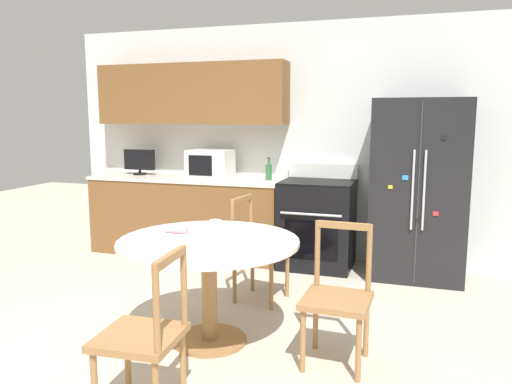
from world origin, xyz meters
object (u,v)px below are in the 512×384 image
(counter_bottle, at_px, (269,172))
(oven_range, at_px, (317,223))
(microwave, at_px, (210,164))
(candle_glass, at_px, (215,227))
(countertop_tv, at_px, (140,161))
(dining_chair_far, at_px, (258,251))
(dining_chair_near, at_px, (144,337))
(dining_chair_right, at_px, (337,298))
(refrigerator, at_px, (418,189))

(counter_bottle, bearing_deg, oven_range, -6.16)
(microwave, bearing_deg, counter_bottle, 3.13)
(counter_bottle, relative_size, candle_glass, 2.80)
(countertop_tv, xyz_separation_m, counter_bottle, (1.61, -0.01, -0.07))
(dining_chair_far, bearing_deg, dining_chair_near, 6.05)
(dining_chair_far, bearing_deg, dining_chair_right, 50.05)
(counter_bottle, distance_m, candle_glass, 1.88)
(microwave, relative_size, dining_chair_right, 0.53)
(microwave, relative_size, countertop_tv, 1.22)
(refrigerator, height_order, counter_bottle, refrigerator)
(oven_range, relative_size, microwave, 2.27)
(dining_chair_near, distance_m, dining_chair_right, 1.25)
(countertop_tv, distance_m, dining_chair_near, 3.56)
(refrigerator, height_order, dining_chair_far, refrigerator)
(refrigerator, bearing_deg, microwave, 178.76)
(dining_chair_far, distance_m, candle_glass, 0.77)
(dining_chair_far, bearing_deg, counter_bottle, -159.62)
(microwave, bearing_deg, candle_glass, -65.84)
(oven_range, bearing_deg, counter_bottle, 173.84)
(dining_chair_right, bearing_deg, counter_bottle, -60.66)
(microwave, height_order, candle_glass, microwave)
(refrigerator, distance_m, oven_range, 1.08)
(oven_range, distance_m, counter_bottle, 0.77)
(counter_bottle, bearing_deg, dining_chair_right, -62.65)
(refrigerator, xyz_separation_m, dining_chair_near, (-1.36, -2.90, -0.44))
(countertop_tv, xyz_separation_m, dining_chair_far, (1.87, -1.20, -0.63))
(candle_glass, bearing_deg, dining_chair_far, 80.13)
(refrigerator, relative_size, candle_glass, 19.83)
(refrigerator, height_order, dining_chair_near, refrigerator)
(counter_bottle, distance_m, dining_chair_right, 2.44)
(refrigerator, relative_size, oven_range, 1.63)
(dining_chair_right, distance_m, dining_chair_far, 1.23)
(oven_range, xyz_separation_m, dining_chair_near, (-0.35, -2.93, -0.03))
(oven_range, height_order, dining_chair_near, oven_range)
(counter_bottle, xyz_separation_m, dining_chair_near, (0.20, -2.99, -0.56))
(countertop_tv, height_order, counter_bottle, countertop_tv)
(microwave, xyz_separation_m, dining_chair_near, (0.88, -2.95, -0.62))
(counter_bottle, relative_size, dining_chair_right, 0.28)
(candle_glass, bearing_deg, refrigerator, 51.51)
(counter_bottle, height_order, dining_chair_right, counter_bottle)
(oven_range, distance_m, candle_glass, 1.88)
(countertop_tv, bearing_deg, dining_chair_far, -32.75)
(microwave, xyz_separation_m, candle_glass, (0.82, -1.83, -0.27))
(microwave, relative_size, dining_chair_near, 0.53)
(oven_range, bearing_deg, countertop_tv, 178.06)
(dining_chair_right, xyz_separation_m, candle_glass, (-0.94, 0.24, 0.35))
(countertop_tv, relative_size, counter_bottle, 1.57)
(dining_chair_far, bearing_deg, refrigerator, 138.39)
(refrigerator, xyz_separation_m, dining_chair_right, (-0.47, -2.02, -0.44))
(oven_range, distance_m, dining_chair_right, 2.11)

